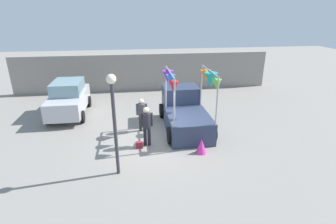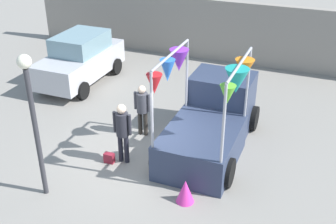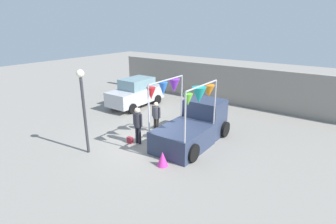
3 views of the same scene
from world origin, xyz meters
name	(u,v)px [view 2 (image 2 of 3)]	position (x,y,z in m)	size (l,w,h in m)	color
ground_plane	(144,158)	(0.00, 0.00, 0.00)	(60.00, 60.00, 0.00)	gray
vendor_truck	(212,118)	(1.53, 1.42, 0.88)	(2.43, 4.03, 3.04)	#2D3851
parked_car	(80,59)	(-4.43, 3.91, 0.94)	(1.88, 4.00, 1.88)	#B7B7BC
person_customer	(122,128)	(-0.43, -0.33, 1.06)	(0.53, 0.34, 1.74)	black
person_vendor	(142,106)	(-0.57, 1.19, 0.97)	(0.53, 0.34, 1.61)	#2D2823
handbag	(109,158)	(-0.78, -0.53, 0.14)	(0.28, 0.16, 0.28)	maroon
street_lamp	(32,107)	(-1.59, -2.26, 2.38)	(0.32, 0.32, 3.60)	#333338
brick_boundary_wall	(224,31)	(0.00, 8.22, 1.30)	(18.00, 0.36, 2.60)	gray
folded_kite_bundle_magenta	(185,191)	(1.70, -1.29, 0.30)	(0.44, 0.44, 0.60)	#D83399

